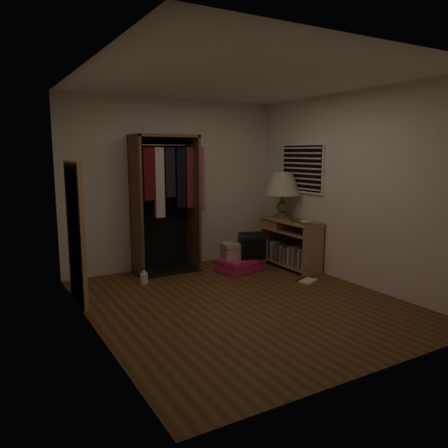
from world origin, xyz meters
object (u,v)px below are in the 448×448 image
Objects in this scene: table_lamp at (283,185)px; white_jug at (144,278)px; pink_suitcase at (241,265)px; open_wardrobe at (168,191)px; console_bookshelf at (289,242)px; floor_mirror at (76,233)px; black_bag at (252,245)px; train_case at (234,251)px.

white_jug is (-2.31, 0.07, -1.21)m from table_lamp.
open_wardrobe is at bearing 134.90° from pink_suitcase.
table_lamp is (0.00, 0.19, 0.90)m from console_bookshelf.
floor_mirror is at bearing -161.72° from white_jug.
open_wardrobe reaches higher than console_bookshelf.
open_wardrobe is 1.57m from pink_suitcase.
black_bag reaches higher than pink_suitcase.
open_wardrobe is 2.79× the size of table_lamp.
table_lamp reaches higher than pink_suitcase.
black_bag is 0.59× the size of table_lamp.
floor_mirror is at bearing -175.87° from table_lamp.
black_bag is at bearing 173.60° from console_bookshelf.
pink_suitcase is at bearing 4.28° from floor_mirror.
black_bag reaches higher than train_case.
open_wardrobe reaches higher than pink_suitcase.
table_lamp is at bearing 4.13° from floor_mirror.
black_bag is (1.08, -0.65, -0.81)m from open_wardrobe.
open_wardrobe is at bearing 38.93° from white_jug.
open_wardrobe reaches higher than black_bag.
table_lamp is (0.66, 0.12, 0.88)m from black_bag.
console_bookshelf is at bearing -91.49° from table_lamp.
console_bookshelf is at bearing -6.90° from train_case.
train_case is 1.42m from white_jug.
open_wardrobe is at bearing 27.11° from floor_mirror.
open_wardrobe is 1.50m from black_bag.
open_wardrobe reaches higher than table_lamp.
floor_mirror is at bearing -179.19° from console_bookshelf.
white_jug is at bearing -169.77° from black_bag.
black_bag is (0.16, -0.06, 0.31)m from pink_suitcase.
white_jug is (0.93, 0.31, -0.77)m from floor_mirror.
table_lamp is 4.01× the size of white_jug.
black_bag is 2.36× the size of white_jug.
floor_mirror is 4.54× the size of train_case.
white_jug is at bearing 173.52° from console_bookshelf.
floor_mirror is (-3.24, -0.05, 0.46)m from console_bookshelf.
floor_mirror is 9.29× the size of white_jug.
floor_mirror is at bearing -160.63° from black_bag.
black_bag is at bearing -170.02° from table_lamp.
train_case is (0.82, -0.55, -0.90)m from open_wardrobe.
train_case is (2.33, 0.22, -0.53)m from floor_mirror.
black_bag is (2.59, 0.12, -0.44)m from floor_mirror.
train_case is at bearing -33.89° from open_wardrobe.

